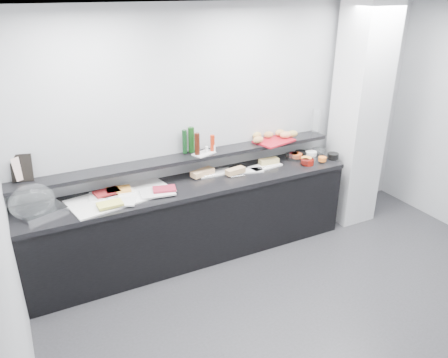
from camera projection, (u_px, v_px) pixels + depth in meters
name	position (u px, v px, depth m)	size (l,w,h in m)	color
ground	(341.00, 329.00, 3.94)	(5.00, 5.00, 0.00)	#2D2D30
back_wall	(237.00, 127.00, 5.02)	(5.00, 0.02, 2.70)	#A8ABAF
ceiling	(386.00, 9.00, 2.84)	(5.00, 5.00, 0.00)	white
column	(358.00, 118.00, 5.35)	(0.50, 0.50, 2.70)	silver
buffet_cabinet	(194.00, 222.00, 4.86)	(3.60, 0.60, 0.85)	black
counter_top	(193.00, 185.00, 4.68)	(3.62, 0.62, 0.05)	black
wall_shelf	(186.00, 158.00, 4.71)	(3.60, 0.25, 0.04)	black
cloche_base	(43.00, 211.00, 4.05)	(0.38, 0.26, 0.04)	silver
cloche_dome	(32.00, 202.00, 3.99)	(0.42, 0.27, 0.34)	white
linen_runner	(121.00, 196.00, 4.37)	(1.02, 0.48, 0.01)	silver
platter_meat_a	(104.00, 195.00, 4.36)	(0.28, 0.19, 0.01)	silver
food_meat_a	(107.00, 192.00, 4.37)	(0.25, 0.16, 0.02)	maroon
platter_salmon	(116.00, 191.00, 4.43)	(0.34, 0.23, 0.01)	white
food_salmon	(119.00, 190.00, 4.43)	(0.24, 0.15, 0.02)	orange
platter_cheese	(121.00, 202.00, 4.21)	(0.27, 0.18, 0.01)	white
food_cheese	(110.00, 204.00, 4.14)	(0.23, 0.15, 0.02)	#E1DA57
platter_meat_b	(157.00, 192.00, 4.41)	(0.34, 0.23, 0.01)	silver
food_meat_b	(164.00, 189.00, 4.44)	(0.23, 0.15, 0.02)	maroon
sandwich_plate_left	(215.00, 173.00, 4.91)	(0.39, 0.17, 0.01)	white
sandwich_food_left	(202.00, 172.00, 4.82)	(0.27, 0.11, 0.06)	#E4AE77
tongs_left	(209.00, 176.00, 4.81)	(0.01, 0.01, 0.16)	silver
sandwich_plate_mid	(249.00, 171.00, 4.97)	(0.31, 0.13, 0.01)	white
sandwich_food_mid	(235.00, 171.00, 4.86)	(0.23, 0.09, 0.06)	tan
tongs_mid	(238.00, 176.00, 4.80)	(0.01, 0.01, 0.16)	#BABDC1
sandwich_plate_right	(265.00, 166.00, 5.09)	(0.39, 0.17, 0.01)	white
sandwich_food_right	(269.00, 161.00, 5.13)	(0.23, 0.09, 0.06)	#D2BD6E
tongs_right	(263.00, 167.00, 5.02)	(0.01, 0.01, 0.16)	silver
bowl_glass_fruit	(293.00, 156.00, 5.30)	(0.18, 0.18, 0.07)	silver
fill_glass_fruit	(297.00, 155.00, 5.29)	(0.13, 0.13, 0.05)	#E3521F
bowl_black_jam	(301.00, 154.00, 5.37)	(0.15, 0.15, 0.07)	black
fill_black_jam	(294.00, 155.00, 5.31)	(0.11, 0.11, 0.05)	#610D0E
bowl_glass_cream	(318.00, 152.00, 5.45)	(0.17, 0.17, 0.07)	white
fill_glass_cream	(311.00, 153.00, 5.36)	(0.14, 0.14, 0.05)	white
bowl_red_jam	(308.00, 162.00, 5.14)	(0.13, 0.13, 0.07)	maroon
fill_red_jam	(305.00, 162.00, 5.11)	(0.10, 0.10, 0.05)	#55100C
bowl_glass_salmon	(308.00, 161.00, 5.18)	(0.17, 0.17, 0.07)	white
fill_glass_salmon	(306.00, 160.00, 5.17)	(0.13, 0.13, 0.05)	#F3953B
bowl_black_fruit	(333.00, 156.00, 5.31)	(0.14, 0.14, 0.07)	black
fill_black_fruit	(322.00, 159.00, 5.19)	(0.09, 0.09, 0.05)	orange
framed_print	(22.00, 168.00, 4.07)	(0.19, 0.02, 0.26)	black
print_art	(22.00, 168.00, 4.07)	(0.16, 0.00, 0.22)	#D0A096
condiment_tray	(204.00, 153.00, 4.77)	(0.24, 0.15, 0.01)	silver
bottle_green_a	(185.00, 142.00, 4.71)	(0.05, 0.05, 0.26)	black
bottle_brown	(197.00, 144.00, 4.68)	(0.06, 0.06, 0.24)	#37130A
bottle_green_b	(191.00, 140.00, 4.74)	(0.07, 0.07, 0.28)	#0F3710
bottle_hot	(212.00, 143.00, 4.79)	(0.05, 0.05, 0.18)	#B0250C
shaker_salt	(214.00, 148.00, 4.81)	(0.03, 0.03, 0.07)	silver
shaker_pepper	(207.00, 149.00, 4.77)	(0.03, 0.03, 0.07)	white
bread_tray	(274.00, 141.00, 5.14)	(0.44, 0.31, 0.02)	#A51120
bread_roll_nw	(257.00, 135.00, 5.17)	(0.12, 0.08, 0.08)	#B78E45
bread_roll_n	(269.00, 135.00, 5.19)	(0.12, 0.08, 0.08)	#AB7741
bread_roll_ne	(280.00, 133.00, 5.26)	(0.13, 0.08, 0.08)	#BB8247
bread_roll_sw	(258.00, 140.00, 5.02)	(0.13, 0.09, 0.08)	#B07C43
bread_roll_se	(292.00, 134.00, 5.22)	(0.14, 0.09, 0.08)	#AB8941
bread_roll_mide	(285.00, 135.00, 5.18)	(0.14, 0.09, 0.08)	#D38150
carafe	(316.00, 121.00, 5.38)	(0.11, 0.11, 0.30)	white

